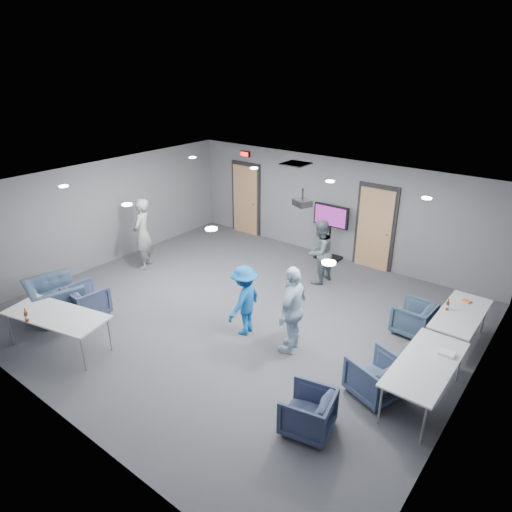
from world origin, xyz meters
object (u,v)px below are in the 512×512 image
Objects in this scene: projector at (302,202)px; chair_right_b at (375,377)px; chair_right_c at (308,412)px; table_right_a at (461,315)px; person_d at (244,300)px; tv_stand at (330,229)px; bottle_right at (447,306)px; person_a at (143,234)px; bottle_front at (26,317)px; chair_right_a at (413,318)px; person_c at (293,310)px; table_front_left at (56,316)px; person_b at (319,252)px; chair_front_b at (55,299)px; table_right_b at (426,365)px; chair_front_a at (87,301)px.

chair_right_b is at bearing -7.75° from projector.
table_right_a is at bearing 150.71° from chair_right_c.
tv_stand is at bearing -179.04° from person_d.
projector is at bearing 101.31° from table_right_a.
bottle_right is at bearing -170.60° from chair_right_b.
person_a is 4.62m from projector.
chair_right_c is 2.78× the size of bottle_front.
person_d is at bearing -49.82° from chair_right_a.
person_a is 5.11m from person_c.
bottle_right reaches higher than table_front_left.
person_c reaches higher than chair_right_b.
person_d is 4.04m from table_right_a.
person_a is 4.49m from person_b.
person_c reaches higher than tv_stand.
projector reaches higher than person_d.
chair_front_b is at bearing -54.38° from chair_right_b.
chair_front_b is 0.61× the size of table_right_b.
person_d is 0.68× the size of table_front_left.
projector is at bearing -160.97° from person_c.
chair_front_b is at bearing -75.77° from person_c.
table_right_a is 0.29m from bottle_right.
table_front_left is (-4.76, -1.07, 0.36)m from chair_right_c.
chair_right_b is 3.26× the size of bottle_right.
person_d is 4.08m from chair_front_b.
person_c is 6.58× the size of bottle_front.
chair_right_a is at bearing 93.72° from table_right_a.
person_a is at bearing -107.48° from person_c.
bottle_front is (-2.57, -2.97, 0.11)m from person_d.
person_d is 2.24m from projector.
person_d is 3.41m from chair_front_a.
person_d is 0.75× the size of table_right_b.
person_d reaches higher than chair_front_b.
bottle_front is (-5.38, -2.83, 0.48)m from chair_right_b.
person_c reaches higher than bottle_front.
projector reaches higher than bottle_right.
person_d is 3.47m from table_right_b.
person_c is 3.13m from table_right_a.
chair_right_b is at bearing -162.56° from chair_front_a.
chair_right_c is 4.11m from projector.
projector is (-3.14, 1.27, 1.72)m from table_right_b.
table_right_b is (-0.00, -1.90, 0.01)m from table_right_a.
tv_stand is at bearing 149.26° from bottle_right.
table_right_a is (7.47, 1.25, -0.24)m from person_a.
chair_front_a is (-3.03, -4.36, -0.44)m from person_b.
tv_stand is at bearing -154.59° from person_b.
person_b is at bearing 53.28° from table_front_left.
chair_right_a is at bearing 163.46° from chair_right_c.
tv_stand is at bearing 73.87° from bottle_front.
person_b is at bearing 77.69° from table_right_a.
table_right_b reaches higher than chair_right_b.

